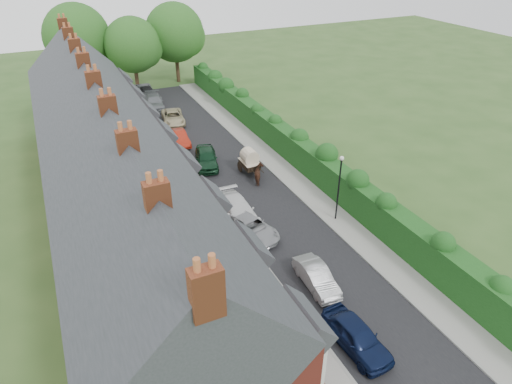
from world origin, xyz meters
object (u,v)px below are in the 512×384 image
Objects in this scene: car_silver_b at (251,227)px; car_beige at (173,117)px; car_navy at (356,336)px; horse_cart at (250,160)px; car_green at (206,158)px; car_silver_a at (316,277)px; car_grey at (154,102)px; car_red at (179,138)px; horse at (259,175)px; car_black at (146,92)px; car_white at (238,210)px; lamppost at (339,180)px.

car_beige is at bearing 72.56° from car_silver_b.
car_navy is 1.38× the size of horse_cart.
car_beige is at bearing 103.73° from car_green.
car_grey reaches higher than car_silver_a.
horse reaches higher than car_red.
car_silver_a is 14.95m from horse_cart.
car_silver_b is 22.53m from car_beige.
car_grey is at bearing -96.84° from car_black.
car_beige is at bearing -74.32° from car_grey.
horse is at bearing -71.04° from car_beige.
car_navy is 0.98× the size of car_black.
car_navy reaches higher than car_beige.
car_navy is 39.20m from car_grey.
horse_cart is (3.75, 8.44, 0.64)m from car_silver_b.
car_beige is (1.04, 22.51, 0.01)m from car_silver_b.
horse_cart reaches higher than car_grey.
car_grey is (-0.41, 39.20, -0.01)m from car_navy.
horse_cart reaches higher than car_navy.
car_white is 30.03m from car_black.
horse is (-2.65, 7.38, -2.53)m from lamppost.
car_white reaches higher than car_beige.
car_beige reaches higher than car_silver_a.
horse is at bearing -90.00° from horse_cart.
car_navy is 22.40m from car_green.
car_black is at bearing 100.18° from lamppost.
car_green reaches higher than car_beige.
car_white is at bearing 89.65° from car_navy.
horse is at bearing -72.14° from car_grey.
horse_cart reaches higher than car_black.
car_white is at bearing -89.36° from car_red.
car_navy is (-5.60, -10.20, -2.56)m from lamppost.
car_grey is at bearing 106.32° from car_green.
horse_cart is (3.36, -19.67, 0.57)m from car_grey.
horse_cart reaches higher than car_green.
car_silver_a is 0.85× the size of car_green.
car_grey is 4.13m from car_black.
car_silver_b is 0.98× the size of car_beige.
lamppost is 7.83m from car_silver_a.
horse reaches higher than car_black.
car_grey is at bearing 94.51° from car_silver_a.
car_silver_a is at bearing -94.53° from car_black.
horse_cart reaches higher than car_red.
car_beige is 1.53× the size of horse_cart.
car_navy is at bearing -95.48° from car_black.
lamppost is at bearing 50.11° from car_silver_a.
car_grey reaches higher than car_red.
car_beige is at bearing 93.54° from car_silver_a.
car_silver_b is at bearing 81.24° from horse.
car_red is (-0.80, 28.00, -0.08)m from car_navy.
horse_cart is at bearing 83.77° from car_silver_a.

